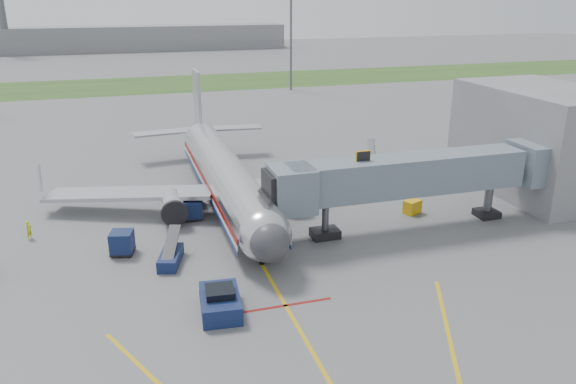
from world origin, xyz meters
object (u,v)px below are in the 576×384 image
object	(u,v)px
belt_loader	(171,257)
ramp_worker	(29,230)
pushback_tug	(220,302)
airliner	(225,175)

from	to	relation	value
belt_loader	ramp_worker	xyz separation A→B (m)	(-10.24, 7.55, 0.25)
pushback_tug	ramp_worker	world-z (taller)	pushback_tug
ramp_worker	belt_loader	bearing A→B (deg)	-93.24
pushback_tug	ramp_worker	xyz separation A→B (m)	(-12.45, 15.08, 0.08)
airliner	ramp_worker	world-z (taller)	airliner
pushback_tug	belt_loader	size ratio (longest dim) A/B	0.95
airliner	pushback_tug	bearing A→B (deg)	-102.05
belt_loader	airliner	bearing A→B (deg)	61.01
belt_loader	pushback_tug	bearing A→B (deg)	-73.68
airliner	ramp_worker	size ratio (longest dim) A/B	23.84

